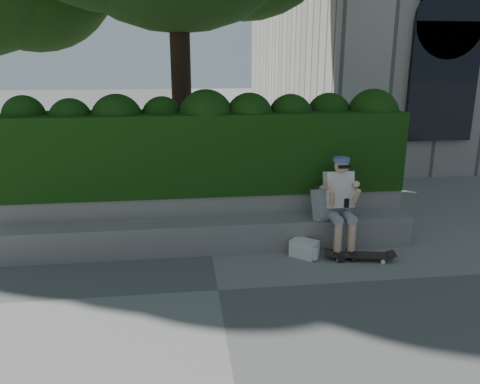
{
  "coord_description": "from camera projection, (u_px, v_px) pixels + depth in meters",
  "views": [
    {
      "loc": [
        -0.39,
        -5.15,
        2.72
      ],
      "look_at": [
        0.4,
        1.0,
        0.95
      ],
      "focal_mm": 35.0,
      "sensor_mm": 36.0,
      "label": 1
    }
  ],
  "objects": [
    {
      "name": "ground",
      "position": [
        218.0,
        290.0,
        5.7
      ],
      "size": [
        80.0,
        80.0,
        0.0
      ],
      "primitive_type": "plane",
      "color": "slate",
      "rests_on": "ground"
    },
    {
      "name": "bench_ledge",
      "position": [
        211.0,
        236.0,
        6.83
      ],
      "size": [
        6.0,
        0.45,
        0.45
      ],
      "primitive_type": "cube",
      "color": "gray",
      "rests_on": "ground"
    },
    {
      "name": "planter_wall",
      "position": [
        208.0,
        216.0,
        7.24
      ],
      "size": [
        6.0,
        0.5,
        0.75
      ],
      "primitive_type": "cube",
      "color": "gray",
      "rests_on": "ground"
    },
    {
      "name": "hedge",
      "position": [
        206.0,
        151.0,
        7.19
      ],
      "size": [
        6.0,
        1.0,
        1.2
      ],
      "primitive_type": "cube",
      "color": "black",
      "rests_on": "planter_wall"
    },
    {
      "name": "person",
      "position": [
        339.0,
        200.0,
        6.74
      ],
      "size": [
        0.4,
        0.76,
        1.38
      ],
      "color": "gray",
      "rests_on": "ground"
    },
    {
      "name": "skateboard",
      "position": [
        360.0,
        255.0,
        6.53
      ],
      "size": [
        0.89,
        0.39,
        0.09
      ],
      "rotation": [
        0.0,
        0.0,
        -0.21
      ],
      "color": "black",
      "rests_on": "ground"
    },
    {
      "name": "backpack_plaid",
      "position": [
        324.0,
        204.0,
        6.82
      ],
      "size": [
        0.35,
        0.27,
        0.46
      ],
      "primitive_type": "cube",
      "rotation": [
        0.0,
        0.0,
        0.38
      ],
      "color": "#AFB0B4",
      "rests_on": "bench_ledge"
    },
    {
      "name": "backpack_ground",
      "position": [
        304.0,
        248.0,
        6.66
      ],
      "size": [
        0.44,
        0.43,
        0.24
      ],
      "primitive_type": "cube",
      "rotation": [
        0.0,
        0.0,
        -0.71
      ],
      "color": "silver",
      "rests_on": "ground"
    }
  ]
}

